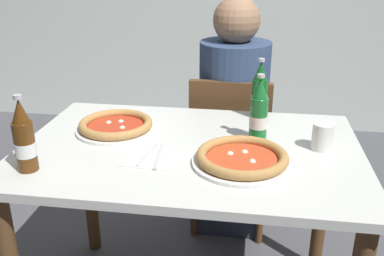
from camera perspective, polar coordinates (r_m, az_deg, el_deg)
name	(u,v)px	position (r m, az deg, el deg)	size (l,w,h in m)	color
dining_table_main	(190,175)	(1.58, -0.27, -6.21)	(1.20, 0.80, 0.75)	silver
chair_behind_table	(231,147)	(2.18, 5.14, -2.47)	(0.42, 0.42, 0.85)	brown
diner_seated	(233,124)	(2.19, 5.39, 0.50)	(0.34, 0.34, 1.21)	#2D3342
pizza_margherita_near	(116,126)	(1.68, -10.02, 0.30)	(0.30, 0.30, 0.04)	white
pizza_marinara_far	(242,158)	(1.40, 6.63, -3.99)	(0.33, 0.33, 0.04)	white
beer_bottle_left	(259,113)	(1.56, 8.81, 1.95)	(0.07, 0.07, 0.25)	#196B2D
beer_bottle_center	(260,93)	(1.79, 8.91, 4.60)	(0.07, 0.07, 0.25)	#14591E
beer_bottle_right	(24,139)	(1.42, -21.29, -1.41)	(0.07, 0.07, 0.25)	#512D0F
napkin_with_cutlery	(153,156)	(1.45, -5.14, -3.76)	(0.19, 0.19, 0.01)	white
paper_cup	(323,137)	(1.55, 16.85, -1.10)	(0.07, 0.07, 0.10)	white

